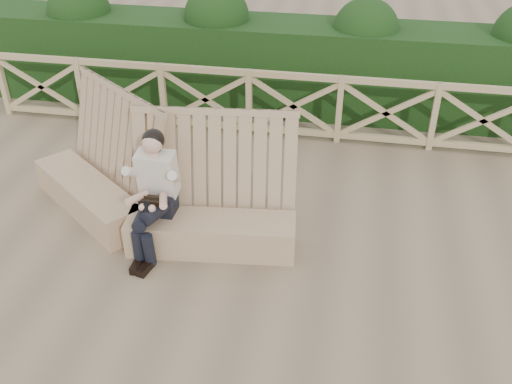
# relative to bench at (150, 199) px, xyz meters

# --- Properties ---
(ground) EXTENTS (60.00, 60.00, 0.00)m
(ground) POSITION_rel_bench_xyz_m (1.42, -0.79, -0.39)
(ground) COLOR brown
(ground) RESTS_ON ground
(bench) EXTENTS (3.70, 1.84, 1.56)m
(bench) POSITION_rel_bench_xyz_m (0.00, 0.00, 0.00)
(bench) COLOR #967355
(bench) RESTS_ON ground
(woman) EXTENTS (0.44, 0.93, 1.48)m
(woman) POSITION_rel_bench_xyz_m (0.22, -0.36, 0.38)
(woman) COLOR black
(woman) RESTS_ON ground
(guardrail) EXTENTS (10.10, 0.09, 1.10)m
(guardrail) POSITION_rel_bench_xyz_m (1.42, 2.71, 0.16)
(guardrail) COLOR #977F57
(guardrail) RESTS_ON ground
(hedge) EXTENTS (12.00, 1.20, 1.50)m
(hedge) POSITION_rel_bench_xyz_m (1.42, 3.91, 0.36)
(hedge) COLOR black
(hedge) RESTS_ON ground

